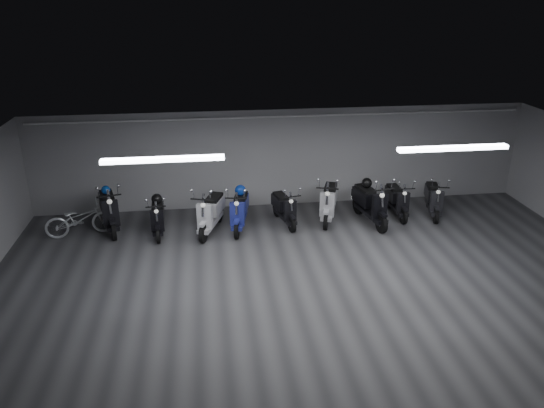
{
  "coord_description": "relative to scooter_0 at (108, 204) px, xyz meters",
  "views": [
    {
      "loc": [
        -2.15,
        -8.9,
        5.8
      ],
      "look_at": [
        -0.64,
        2.5,
        1.05
      ],
      "focal_mm": 34.17,
      "sensor_mm": 36.0,
      "label": 1
    }
  ],
  "objects": [
    {
      "name": "scooter_6",
      "position": [
        5.79,
        -0.11,
        -0.03
      ],
      "size": [
        1.22,
        2.0,
        1.41
      ],
      "primitive_type": null,
      "rotation": [
        0.0,
        0.0,
        -0.34
      ],
      "color": "#B3B3B7",
      "rests_on": "floor"
    },
    {
      "name": "scooter_7",
      "position": [
        6.83,
        -0.45,
        -0.0
      ],
      "size": [
        0.99,
        2.05,
        1.46
      ],
      "primitive_type": null,
      "rotation": [
        0.0,
        0.0,
        0.18
      ],
      "color": "black",
      "rests_on": "floor"
    },
    {
      "name": "helmet_1",
      "position": [
        1.25,
        -0.18,
        0.15
      ],
      "size": [
        0.27,
        0.27,
        0.27
      ],
      "primitive_type": "sphere",
      "color": "black",
      "rests_on": "scooter_1"
    },
    {
      "name": "conduit",
      "position": [
        4.72,
        1.09,
        1.89
      ],
      "size": [
        13.6,
        0.05,
        0.05
      ],
      "primitive_type": "cylinder",
      "rotation": [
        0.0,
        1.57,
        0.0
      ],
      "color": "white",
      "rests_on": "back_wall"
    },
    {
      "name": "scooter_1",
      "position": [
        1.26,
        -0.41,
        -0.13
      ],
      "size": [
        0.61,
        1.63,
        1.2
      ],
      "primitive_type": null,
      "rotation": [
        0.0,
        0.0,
        0.05
      ],
      "color": "black",
      "rests_on": "floor"
    },
    {
      "name": "scooter_2",
      "position": [
        2.61,
        -0.46,
        -0.03
      ],
      "size": [
        1.22,
        1.99,
        1.41
      ],
      "primitive_type": null,
      "rotation": [
        0.0,
        0.0,
        -0.34
      ],
      "color": "silver",
      "rests_on": "floor"
    },
    {
      "name": "helmet_3",
      "position": [
        3.4,
        -0.12,
        0.25
      ],
      "size": [
        0.29,
        0.29,
        0.29
      ],
      "primitive_type": "sphere",
      "color": "navy",
      "rests_on": "scooter_4"
    },
    {
      "name": "bicycle",
      "position": [
        -0.7,
        -0.23,
        -0.19
      ],
      "size": [
        1.77,
        0.96,
        1.09
      ],
      "primitive_type": "imported",
      "rotation": [
        0.0,
        0.0,
        1.8
      ],
      "color": "silver",
      "rests_on": "floor"
    },
    {
      "name": "ceiling",
      "position": [
        4.72,
        -3.83,
        2.07
      ],
      "size": [
        14.0,
        10.0,
        0.01
      ],
      "primitive_type": "cube",
      "color": "slate",
      "rests_on": "ground"
    },
    {
      "name": "floor",
      "position": [
        4.72,
        -3.83,
        -0.74
      ],
      "size": [
        14.0,
        10.0,
        0.01
      ],
      "primitive_type": "cube",
      "color": "#373739",
      "rests_on": "ground"
    },
    {
      "name": "scooter_5",
      "position": [
        4.55,
        -0.23,
        -0.13
      ],
      "size": [
        0.89,
        1.71,
        1.21
      ],
      "primitive_type": null,
      "rotation": [
        0.0,
        0.0,
        0.22
      ],
      "color": "black",
      "rests_on": "floor"
    },
    {
      "name": "scooter_0",
      "position": [
        0.0,
        0.0,
        0.0
      ],
      "size": [
        1.14,
        2.07,
        1.46
      ],
      "primitive_type": null,
      "rotation": [
        0.0,
        0.0,
        0.26
      ],
      "color": "black",
      "rests_on": "floor"
    },
    {
      "name": "helmet_2",
      "position": [
        6.79,
        -0.19,
        0.31
      ],
      "size": [
        0.28,
        0.28,
        0.28
      ],
      "primitive_type": "sphere",
      "color": "black",
      "rests_on": "scooter_7"
    },
    {
      "name": "fluor_strip_left",
      "position": [
        1.72,
        -2.83,
        2.01
      ],
      "size": [
        2.4,
        0.18,
        0.08
      ],
      "primitive_type": "cube",
      "color": "white",
      "rests_on": "ceiling"
    },
    {
      "name": "scooter_9",
      "position": [
        8.74,
        -0.17,
        -0.1
      ],
      "size": [
        0.97,
        1.79,
        1.27
      ],
      "primitive_type": null,
      "rotation": [
        0.0,
        0.0,
        -0.25
      ],
      "color": "black",
      "rests_on": "floor"
    },
    {
      "name": "fluor_strip_right",
      "position": [
        7.72,
        -2.83,
        2.01
      ],
      "size": [
        2.4,
        0.18,
        0.08
      ],
      "primitive_type": "cube",
      "color": "white",
      "rests_on": "ceiling"
    },
    {
      "name": "scooter_4",
      "position": [
        3.35,
        -0.36,
        -0.06
      ],
      "size": [
        0.95,
        1.89,
        1.34
      ],
      "primitive_type": null,
      "rotation": [
        0.0,
        0.0,
        -0.2
      ],
      "color": "navy",
      "rests_on": "floor"
    },
    {
      "name": "helmet_0",
      "position": [
        -0.07,
        0.26,
        0.29
      ],
      "size": [
        0.23,
        0.23,
        0.23
      ],
      "primitive_type": "sphere",
      "color": "#0D3C93",
      "rests_on": "scooter_0"
    },
    {
      "name": "scooter_8",
      "position": [
        7.72,
        -0.09,
        -0.11
      ],
      "size": [
        0.55,
        1.66,
        1.23
      ],
      "primitive_type": null,
      "rotation": [
        0.0,
        0.0,
        0.0
      ],
      "color": "black",
      "rests_on": "floor"
    },
    {
      "name": "back_wall",
      "position": [
        4.72,
        1.18,
        0.67
      ],
      "size": [
        14.0,
        0.01,
        2.8
      ],
      "primitive_type": "cube",
      "color": "gray",
      "rests_on": "ground"
    }
  ]
}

